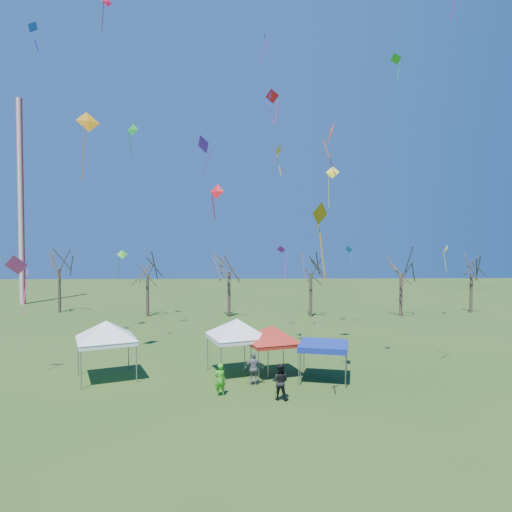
{
  "coord_description": "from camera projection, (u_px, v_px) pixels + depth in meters",
  "views": [
    {
      "loc": [
        -0.77,
        -22.36,
        7.85
      ],
      "look_at": [
        -0.13,
        3.0,
        6.97
      ],
      "focal_mm": 32.0,
      "sensor_mm": 36.0,
      "label": 1
    }
  ],
  "objects": [
    {
      "name": "kite_2",
      "position": [
        133.0,
        130.0,
        42.23
      ],
      "size": [
        1.15,
        0.76,
        2.87
      ],
      "rotation": [
        0.0,
        0.0,
        5.86
      ],
      "color": "#189E1F",
      "rests_on": "ground"
    },
    {
      "name": "tree_4",
      "position": [
        401.0,
        258.0,
        46.79
      ],
      "size": [
        3.58,
        3.58,
        7.89
      ],
      "color": "#3D2D21",
      "rests_on": "ground"
    },
    {
      "name": "ground",
      "position": [
        260.0,
        398.0,
        22.64
      ],
      "size": [
        140.0,
        140.0,
        0.0
      ],
      "primitive_type": "plane",
      "color": "#2A4A17",
      "rests_on": "ground"
    },
    {
      "name": "kite_6",
      "position": [
        396.0,
        59.0,
        47.48
      ],
      "size": [
        1.45,
        1.44,
        2.86
      ],
      "rotation": [
        0.0,
        0.0,
        2.37
      ],
      "color": "green",
      "rests_on": "ground"
    },
    {
      "name": "tree_5",
      "position": [
        472.0,
        260.0,
        49.08
      ],
      "size": [
        3.39,
        3.39,
        7.46
      ],
      "color": "#3D2D21",
      "rests_on": "ground"
    },
    {
      "name": "kite_1",
      "position": [
        217.0,
        192.0,
        24.14
      ],
      "size": [
        0.84,
        0.52,
        1.86
      ],
      "rotation": [
        0.0,
        0.0,
        5.94
      ],
      "color": "red",
      "rests_on": "ground"
    },
    {
      "name": "tent_white_mid",
      "position": [
        237.0,
        322.0,
        26.73
      ],
      "size": [
        4.0,
        4.0,
        3.75
      ],
      "rotation": [
        0.0,
        0.0,
        0.34
      ],
      "color": "gray",
      "rests_on": "ground"
    },
    {
      "name": "kite_11",
      "position": [
        204.0,
        144.0,
        34.73
      ],
      "size": [
        1.45,
        1.59,
        3.25
      ],
      "rotation": [
        0.0,
        0.0,
        2.22
      ],
      "color": "#5F18AB",
      "rests_on": "ground"
    },
    {
      "name": "tent_white_west",
      "position": [
        106.0,
        325.0,
        25.71
      ],
      "size": [
        4.01,
        4.01,
        3.82
      ],
      "rotation": [
        0.0,
        0.0,
        0.4
      ],
      "color": "gray",
      "rests_on": "ground"
    },
    {
      "name": "kite_24",
      "position": [
        270.0,
        96.0,
        30.09
      ],
      "size": [
        0.5,
        0.87,
        2.2
      ],
      "rotation": [
        0.0,
        0.0,
        4.62
      ],
      "color": "purple",
      "rests_on": "ground"
    },
    {
      "name": "person_grey",
      "position": [
        254.0,
        369.0,
        24.66
      ],
      "size": [
        1.08,
        0.53,
        1.79
      ],
      "primitive_type": "imported",
      "rotation": [
        0.0,
        0.0,
        3.23
      ],
      "color": "slate",
      "rests_on": "ground"
    },
    {
      "name": "kite_18",
      "position": [
        278.0,
        151.0,
        30.37
      ],
      "size": [
        0.69,
        0.87,
        2.02
      ],
      "rotation": [
        0.0,
        0.0,
        4.25
      ],
      "color": "#F7AD1A",
      "rests_on": "ground"
    },
    {
      "name": "kite_12",
      "position": [
        446.0,
        249.0,
        46.03
      ],
      "size": [
        0.49,
        0.93,
        2.8
      ],
      "rotation": [
        0.0,
        0.0,
        4.58
      ],
      "color": "gold",
      "rests_on": "ground"
    },
    {
      "name": "kite_7",
      "position": [
        33.0,
        28.0,
        30.81
      ],
      "size": [
        0.9,
        1.02,
        2.49
      ],
      "rotation": [
        0.0,
        0.0,
        4.37
      ],
      "color": "blue",
      "rests_on": "ground"
    },
    {
      "name": "kite_26",
      "position": [
        265.0,
        36.0,
        39.22
      ],
      "size": [
        0.86,
        0.96,
        2.85
      ],
      "rotation": [
        0.0,
        0.0,
        1.44
      ],
      "color": "purple",
      "rests_on": "ground"
    },
    {
      "name": "tree_0",
      "position": [
        59.0,
        253.0,
        49.24
      ],
      "size": [
        3.83,
        3.83,
        8.44
      ],
      "color": "#3D2D21",
      "rests_on": "ground"
    },
    {
      "name": "tent_blue",
      "position": [
        324.0,
        346.0,
        25.5
      ],
      "size": [
        3.21,
        3.21,
        2.09
      ],
      "rotation": [
        0.0,
        0.0,
        -0.24
      ],
      "color": "gray",
      "rests_on": "ground"
    },
    {
      "name": "kite_5",
      "position": [
        319.0,
        215.0,
        20.42
      ],
      "size": [
        0.99,
        0.96,
        3.51
      ],
      "rotation": [
        0.0,
        0.0,
        3.89
      ],
      "color": "orange",
      "rests_on": "ground"
    },
    {
      "name": "tree_3",
      "position": [
        311.0,
        257.0,
        46.6
      ],
      "size": [
        3.59,
        3.59,
        7.91
      ],
      "color": "#3D2D21",
      "rests_on": "ground"
    },
    {
      "name": "kite_14",
      "position": [
        17.0,
        265.0,
        25.91
      ],
      "size": [
        1.34,
        0.94,
        3.41
      ],
      "rotation": [
        0.0,
        0.0,
        3.21
      ],
      "color": "#CE2D80",
      "rests_on": "ground"
    },
    {
      "name": "kite_27",
      "position": [
        330.0,
        133.0,
        23.43
      ],
      "size": [
        0.73,
        1.13,
        2.74
      ],
      "rotation": [
        0.0,
        0.0,
        4.64
      ],
      "color": "#FD470D",
      "rests_on": "ground"
    },
    {
      "name": "tree_2",
      "position": [
        229.0,
        255.0,
        46.71
      ],
      "size": [
        3.71,
        3.71,
        8.18
      ],
      "color": "#3D2D21",
      "rests_on": "ground"
    },
    {
      "name": "kite_3",
      "position": [
        272.0,
        96.0,
        44.44
      ],
      "size": [
        1.55,
        1.15,
        3.47
      ],
      "rotation": [
        0.0,
        0.0,
        2.73
      ],
      "color": "red",
      "rests_on": "ground"
    },
    {
      "name": "kite_8",
      "position": [
        88.0,
        122.0,
        28.2
      ],
      "size": [
        1.58,
        1.39,
        4.32
      ],
      "rotation": [
        0.0,
        0.0,
        0.61
      ],
      "color": "orange",
      "rests_on": "ground"
    },
    {
      "name": "kite_22",
      "position": [
        282.0,
        250.0,
        40.36
      ],
      "size": [
        1.1,
        1.03,
        2.88
      ],
      "rotation": [
        0.0,
        0.0,
        2.74
      ],
      "color": "purple",
      "rests_on": "ground"
    },
    {
      "name": "tent_red",
      "position": [
        272.0,
        329.0,
        26.39
      ],
      "size": [
        3.64,
        3.64,
        3.37
      ],
      "rotation": [
        0.0,
        0.0,
        0.31
      ],
      "color": "gray",
      "rests_on": "ground"
    },
    {
      "name": "radio_mast",
      "position": [
        21.0,
        202.0,
        55.46
      ],
      "size": [
        0.7,
        0.7,
        25.0
      ],
      "primitive_type": "cylinder",
      "color": "silver",
      "rests_on": "ground"
    },
    {
      "name": "kite_19",
      "position": [
        349.0,
        250.0,
        42.24
      ],
      "size": [
        0.8,
        0.81,
        2.01
      ],
      "rotation": [
        0.0,
        0.0,
        2.35
      ],
      "color": "blue",
      "rests_on": "ground"
    },
    {
      "name": "person_green",
      "position": [
        220.0,
        380.0,
        23.01
      ],
      "size": [
        0.7,
        0.59,
        1.61
      ],
      "primitive_type": "imported",
      "rotation": [
        0.0,
        0.0,
        3.56
      ],
      "color": "green",
      "rests_on": "ground"
    },
    {
      "name": "kite_13",
      "position": [
        122.0,
        255.0,
        40.24
      ],
      "size": [
        1.11,
        0.94,
        2.36
      ],
      "rotation": [
        0.0,
        0.0,
        0.38
      ],
      "color": "#299A17",
      "rests_on": "ground"
    },
    {
      "name": "kite_21",
      "position": [
        107.0,
        3.0,
        33.37
      ],
      "size": [
        0.89,
        0.8,
        2.5
      ],
      "rotation": [
        0.0,
        0.0,
        0.58
      ],
      "color": "red",
      "rests_on": "ground"
    },
    {
      "name": "person_dark",
      "position": [
        280.0,
        382.0,
        22.4
      ],
      "size": [
        1.03,
        0.9,
        1.79
      ],
      "primitive_type": "imported",
      "rotation": [
        0.0,
        0.0,
        2.85
      ],
      "color": "black",
      "rests_on": "ground"
    },
    {
      "name": "tree_1",
      "position": [
        147.0,
        260.0,
        46.79
      ],
      "size": [
        3.42,
        3.42,
        7.54
      ],
      "color": "#3D2D21",
      "rests_on": "ground"
    },
    {
      "name": "kite_17",
      "position": [
        332.0,
        173.0,
        32.36
      ],
      "size": [
        1.02,
        0.67,
        2.93
      ],
      "rotation": [
        0.0,
        0.0,
        6.01
      ],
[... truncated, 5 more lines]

